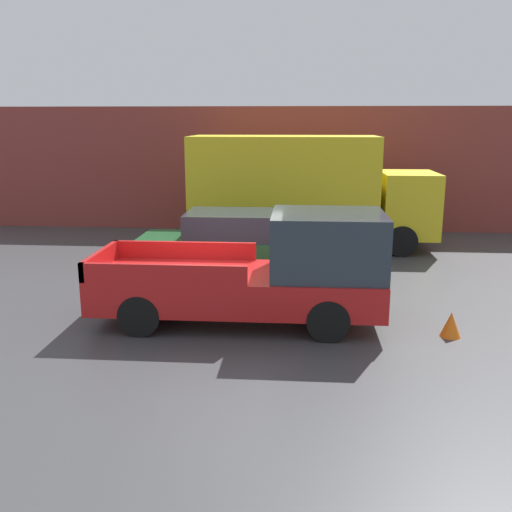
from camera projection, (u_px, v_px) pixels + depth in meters
The scene contains 7 objects.
ground_plane at pixel (221, 311), 11.98m from camera, with size 60.00×60.00×0.00m, color #3D3D3F.
building_wall at pixel (256, 169), 20.52m from camera, with size 28.00×0.15×4.39m.
pickup_truck at pixel (268, 272), 11.10m from camera, with size 5.59×2.09×2.21m.
car at pixel (236, 244), 14.46m from camera, with size 4.89×1.98×1.67m.
delivery_truck at pixel (302, 189), 17.64m from camera, with size 7.48×2.40×3.45m.
newspaper_box at pixel (404, 218), 20.19m from camera, with size 0.45×0.40×1.10m.
traffic_cone at pixel (451, 324), 10.51m from camera, with size 0.38×0.38×0.47m.
Camera 1 is at (1.61, -11.29, 3.90)m, focal length 40.00 mm.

